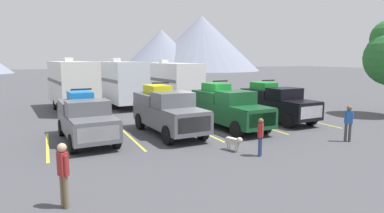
# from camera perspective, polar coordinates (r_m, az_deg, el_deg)

# --- Properties ---
(ground_plane) EXTENTS (240.00, 240.00, 0.00)m
(ground_plane) POSITION_cam_1_polar(r_m,az_deg,el_deg) (17.11, 2.56, -4.81)
(ground_plane) COLOR #47474C
(pickup_truck_a) EXTENTS (2.40, 5.39, 2.43)m
(pickup_truck_a) POSITION_cam_1_polar(r_m,az_deg,el_deg) (16.36, -18.06, -1.86)
(pickup_truck_a) COLOR #595B60
(pickup_truck_a) RESTS_ON ground
(pickup_truck_b) EXTENTS (2.42, 5.72, 2.63)m
(pickup_truck_b) POSITION_cam_1_polar(r_m,az_deg,el_deg) (17.06, -4.36, -0.69)
(pickup_truck_b) COLOR #595B60
(pickup_truck_b) RESTS_ON ground
(pickup_truck_c) EXTENTS (2.39, 5.63, 2.65)m
(pickup_truck_c) POSITION_cam_1_polar(r_m,az_deg,el_deg) (18.43, 6.24, -0.10)
(pickup_truck_c) COLOR #144723
(pickup_truck_c) RESTS_ON ground
(pickup_truck_d) EXTENTS (2.39, 5.40, 2.55)m
(pickup_truck_d) POSITION_cam_1_polar(r_m,az_deg,el_deg) (21.09, 14.45, 0.67)
(pickup_truck_d) COLOR black
(pickup_truck_d) RESTS_ON ground
(lot_stripe_a) EXTENTS (0.12, 5.50, 0.01)m
(lot_stripe_a) POSITION_cam_1_polar(r_m,az_deg,el_deg) (16.23, -23.86, -6.24)
(lot_stripe_a) COLOR gold
(lot_stripe_a) RESTS_ON ground
(lot_stripe_b) EXTENTS (0.12, 5.50, 0.01)m
(lot_stripe_b) POSITION_cam_1_polar(r_m,az_deg,el_deg) (16.64, -10.64, -5.31)
(lot_stripe_b) COLOR gold
(lot_stripe_b) RESTS_ON ground
(lot_stripe_c) EXTENTS (0.12, 5.50, 0.01)m
(lot_stripe_c) POSITION_cam_1_polar(r_m,az_deg,el_deg) (17.87, 1.31, -4.22)
(lot_stripe_c) COLOR gold
(lot_stripe_c) RESTS_ON ground
(lot_stripe_d) EXTENTS (0.12, 5.50, 0.01)m
(lot_stripe_d) POSITION_cam_1_polar(r_m,az_deg,el_deg) (19.76, 11.32, -3.17)
(lot_stripe_d) COLOR gold
(lot_stripe_d) RESTS_ON ground
(lot_stripe_e) EXTENTS (0.12, 5.50, 0.01)m
(lot_stripe_e) POSITION_cam_1_polar(r_m,az_deg,el_deg) (22.15, 19.37, -2.25)
(lot_stripe_e) COLOR gold
(lot_stripe_e) RESTS_ON ground
(camper_trailer_a) EXTENTS (3.30, 8.51, 3.98)m
(camper_trailer_a) POSITION_cam_1_polar(r_m,az_deg,el_deg) (26.33, -20.15, 3.91)
(camper_trailer_a) COLOR silver
(camper_trailer_a) RESTS_ON ground
(camper_trailer_b) EXTENTS (3.14, 7.90, 3.95)m
(camper_trailer_b) POSITION_cam_1_polar(r_m,az_deg,el_deg) (27.08, -12.38, 4.30)
(camper_trailer_b) COLOR silver
(camper_trailer_b) RESTS_ON ground
(camper_trailer_c) EXTENTS (3.37, 8.96, 3.82)m
(camper_trailer_c) POSITION_cam_1_polar(r_m,az_deg,el_deg) (28.38, -3.97, 4.52)
(camper_trailer_c) COLOR white
(camper_trailer_c) RESTS_ON ground
(person_a) EXTENTS (0.32, 0.32, 1.73)m
(person_a) POSITION_cam_1_polar(r_m,az_deg,el_deg) (17.02, 25.59, -2.28)
(person_a) COLOR #3F3F42
(person_a) RESTS_ON ground
(person_b) EXTENTS (0.29, 0.28, 1.55)m
(person_b) POSITION_cam_1_polar(r_m,az_deg,el_deg) (13.39, 11.84, -4.77)
(person_b) COLOR navy
(person_b) RESTS_ON ground
(person_c) EXTENTS (0.29, 0.36, 1.74)m
(person_c) POSITION_cam_1_polar(r_m,az_deg,el_deg) (9.27, -21.51, -10.38)
(person_c) COLOR #726047
(person_c) RESTS_ON ground
(dog) EXTENTS (0.46, 0.89, 0.65)m
(dog) POSITION_cam_1_polar(r_m,az_deg,el_deg) (14.03, 7.47, -6.00)
(dog) COLOR beige
(dog) RESTS_ON ground
(mountain_ridge) EXTENTS (126.15, 41.24, 17.87)m
(mountain_ridge) POSITION_cam_1_polar(r_m,az_deg,el_deg) (98.99, -19.58, 9.86)
(mountain_ridge) COLOR gray
(mountain_ridge) RESTS_ON ground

